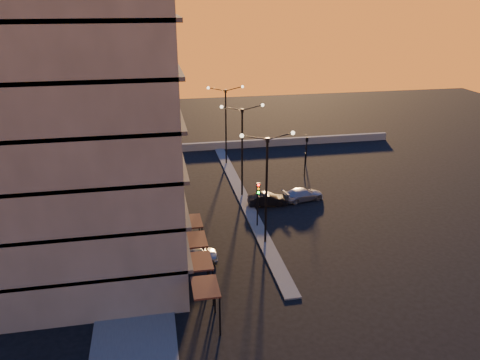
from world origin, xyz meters
name	(u,v)px	position (x,y,z in m)	size (l,w,h in m)	color
ground	(265,243)	(0.00, 0.00, 0.00)	(120.00, 120.00, 0.00)	black
sidewalk_west	(137,231)	(-10.50, 4.00, 0.06)	(5.00, 40.00, 0.12)	#535350
median	(242,195)	(0.00, 10.00, 0.06)	(1.20, 36.00, 0.12)	#535350
parapet	(234,145)	(2.00, 26.00, 0.50)	(44.00, 0.50, 1.00)	slate
building	(71,109)	(-14.00, 0.03, 11.91)	(14.35, 17.08, 25.00)	#635F57
streetlamp_near	(267,180)	(0.00, 0.00, 5.59)	(4.32, 0.32, 9.51)	black
streetlamp_mid	(242,144)	(0.00, 10.00, 5.59)	(4.32, 0.32, 9.51)	black
streetlamp_far	(226,119)	(0.00, 20.00, 5.59)	(4.32, 0.32, 9.51)	black
traffic_light_main	(258,197)	(0.00, 2.87, 2.89)	(0.28, 0.44, 4.25)	black
signal_east_a	(305,161)	(8.00, 14.00, 1.93)	(0.13, 0.16, 3.60)	black
signal_east_b	(307,140)	(9.50, 18.00, 3.10)	(0.42, 1.99, 3.60)	black
car_hatchback	(189,255)	(-6.50, -2.07, 0.76)	(1.80, 4.47, 1.52)	#979B9E
car_sedan	(267,199)	(1.97, 7.21, 0.63)	(1.32, 3.80, 1.25)	black
car_wagon	(303,194)	(5.80, 7.78, 0.62)	(1.73, 4.25, 1.23)	#94959B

